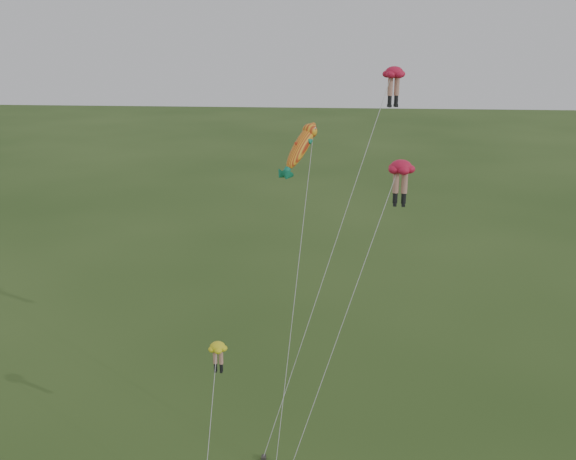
{
  "coord_description": "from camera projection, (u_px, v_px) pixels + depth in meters",
  "views": [
    {
      "loc": [
        2.75,
        -29.05,
        22.81
      ],
      "look_at": [
        0.14,
        6.0,
        11.34
      ],
      "focal_mm": 40.0,
      "sensor_mm": 36.0,
      "label": 1
    }
  ],
  "objects": [
    {
      "name": "legs_kite_yellow",
      "position": [
        217.0,
        355.0,
        32.68
      ],
      "size": [
        1.06,
        5.06,
        7.25
      ],
      "rotation": [
        0.0,
        0.0,
        -0.06
      ],
      "color": "yellow",
      "rests_on": "ground"
    },
    {
      "name": "legs_kite_red_mid",
      "position": [
        399.0,
        174.0,
        34.55
      ],
      "size": [
        6.61,
        7.64,
        15.73
      ],
      "rotation": [
        0.0,
        0.0,
        -0.09
      ],
      "color": "red",
      "rests_on": "ground"
    },
    {
      "name": "fish_kite",
      "position": [
        301.0,
        148.0,
        35.74
      ],
      "size": [
        2.5,
        9.1,
        17.67
      ],
      "rotation": [
        0.8,
        0.0,
        -0.67
      ],
      "color": "#FFAE20",
      "rests_on": "ground"
    },
    {
      "name": "legs_kite_red_high",
      "position": [
        391.0,
        84.0,
        35.36
      ],
      "size": [
        7.62,
        8.43,
        20.46
      ],
      "rotation": [
        0.0,
        0.0,
        0.37
      ],
      "color": "red",
      "rests_on": "ground"
    }
  ]
}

